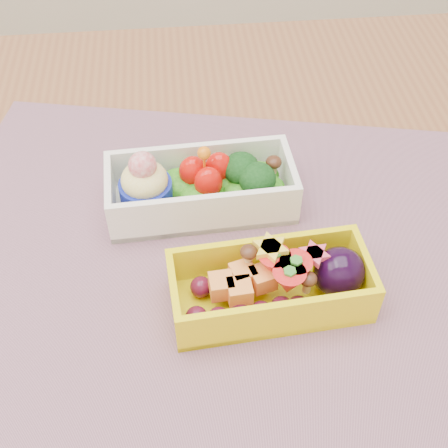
{
  "coord_description": "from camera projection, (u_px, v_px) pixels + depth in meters",
  "views": [
    {
      "loc": [
        -0.07,
        -0.38,
        1.18
      ],
      "look_at": [
        -0.04,
        -0.02,
        0.79
      ],
      "focal_mm": 47.31,
      "sensor_mm": 36.0,
      "label": 1
    }
  ],
  "objects": [
    {
      "name": "table",
      "position": [
        255.0,
        290.0,
        0.65
      ],
      "size": [
        1.2,
        0.8,
        0.75
      ],
      "color": "brown",
      "rests_on": "ground"
    },
    {
      "name": "placemat",
      "position": [
        217.0,
        256.0,
        0.56
      ],
      "size": [
        0.63,
        0.53,
        0.0
      ],
      "primitive_type": "cube",
      "rotation": [
        0.0,
        0.0,
        -0.21
      ],
      "color": "gray",
      "rests_on": "table"
    },
    {
      "name": "bento_white",
      "position": [
        200.0,
        187.0,
        0.58
      ],
      "size": [
        0.19,
        0.09,
        0.08
      ],
      "rotation": [
        0.0,
        0.0,
        0.04
      ],
      "color": "white",
      "rests_on": "placemat"
    },
    {
      "name": "bento_yellow",
      "position": [
        275.0,
        284.0,
        0.5
      ],
      "size": [
        0.18,
        0.09,
        0.06
      ],
      "rotation": [
        0.0,
        0.0,
        0.07
      ],
      "color": "yellow",
      "rests_on": "placemat"
    }
  ]
}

